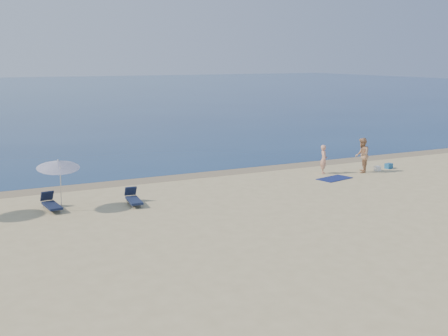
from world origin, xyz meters
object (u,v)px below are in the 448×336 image
object	(u,v)px
person_left	(324,159)
person_right	(362,155)
umbrella_near	(58,164)
blue_cooler	(389,166)

from	to	relation	value
person_left	person_right	bearing A→B (deg)	-79.68
person_right	umbrella_near	bearing A→B (deg)	-46.16
blue_cooler	person_right	bearing A→B (deg)	172.39
person_right	umbrella_near	size ratio (longest dim) A/B	0.84
umbrella_near	blue_cooler	bearing A→B (deg)	5.85
person_left	umbrella_near	world-z (taller)	umbrella_near
person_right	umbrella_near	world-z (taller)	umbrella_near
person_left	person_right	distance (m)	2.17
blue_cooler	umbrella_near	world-z (taller)	umbrella_near
person_left	blue_cooler	world-z (taller)	person_left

